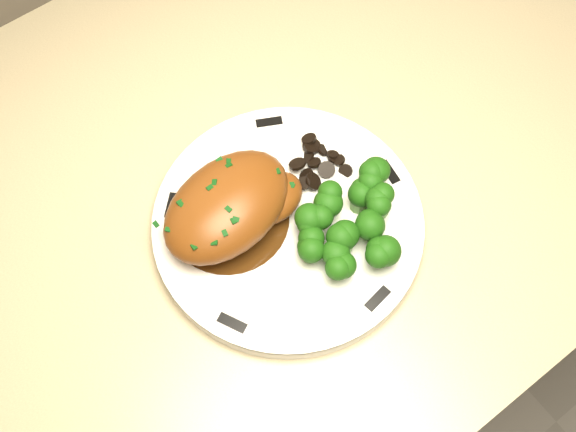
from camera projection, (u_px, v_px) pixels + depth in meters
counter at (90, 426)px, 1.01m from camera, size 1.94×0.65×0.96m
plate at (288, 225)px, 0.68m from camera, size 0.30×0.30×0.02m
rim_accent_0 at (389, 172)px, 0.69m from camera, size 0.01×0.03×0.00m
rim_accent_1 at (269, 122)px, 0.71m from camera, size 0.03×0.02×0.00m
rim_accent_2 at (172, 205)px, 0.67m from camera, size 0.03×0.03×0.00m
rim_accent_3 at (232, 323)px, 0.62m from camera, size 0.02×0.03×0.00m
rim_accent_4 at (377, 299)px, 0.63m from camera, size 0.03×0.01×0.00m
gravy_pool at (229, 219)px, 0.67m from camera, size 0.11×0.11×0.00m
chicken_breast at (232, 205)px, 0.65m from camera, size 0.15×0.11×0.05m
mushroom_pile at (314, 167)px, 0.69m from camera, size 0.07×0.05×0.02m
broccoli_florets at (350, 222)px, 0.64m from camera, size 0.11×0.09×0.04m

